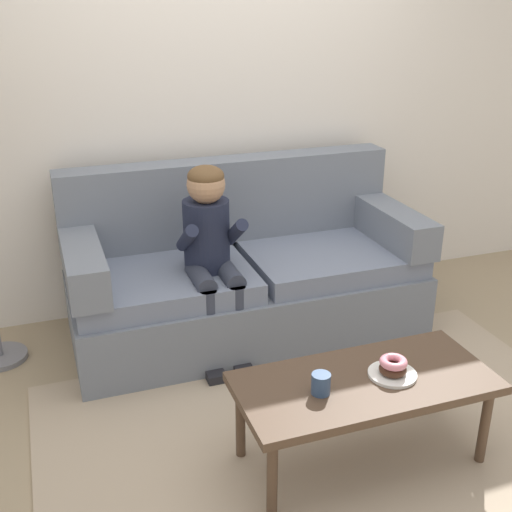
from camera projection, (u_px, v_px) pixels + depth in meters
name	position (u px, v px, depth m)	size (l,w,h in m)	color
ground	(305.00, 400.00, 3.31)	(10.00, 10.00, 0.00)	#9E896B
wall_back	(222.00, 88.00, 3.99)	(8.00, 0.10, 2.80)	silver
area_rug	(326.00, 428.00, 3.09)	(2.70, 1.67, 0.01)	tan
couch	(244.00, 275.00, 3.90)	(2.08, 0.90, 1.01)	slate
coffee_table	(364.00, 388.00, 2.75)	(1.12, 0.51, 0.43)	#4C3828
person_child	(211.00, 245.00, 3.52)	(0.34, 0.58, 1.10)	#1E2338
plate	(392.00, 374.00, 2.76)	(0.21, 0.21, 0.01)	white
donut	(393.00, 369.00, 2.75)	(0.12, 0.12, 0.04)	#422619
donut_second	(393.00, 362.00, 2.73)	(0.12, 0.12, 0.04)	pink
mug	(321.00, 384.00, 2.62)	(0.08, 0.08, 0.09)	#334C72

